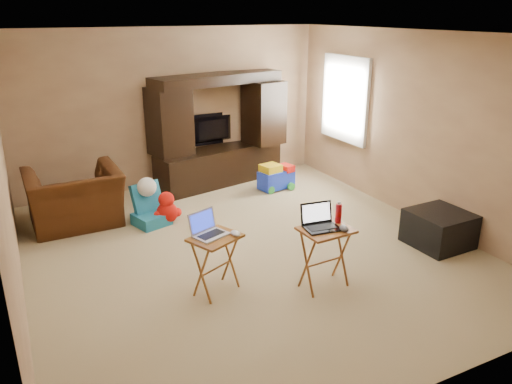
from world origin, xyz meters
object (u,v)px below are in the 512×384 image
child_rocker (150,205)px  laptop_right (322,218)px  entertainment_center (219,130)px  mouse_right (344,228)px  plush_toy (167,207)px  laptop_left (211,225)px  tray_table_right (325,258)px  push_toy (276,176)px  tray_table_left (216,264)px  ottoman (439,229)px  mouse_left (235,233)px  water_bottle (338,213)px  recliner (75,198)px  television (214,130)px

child_rocker → laptop_right: size_ratio=1.62×
entertainment_center → mouse_right: 3.71m
plush_toy → laptop_left: (-0.11, -1.92, 0.52)m
tray_table_right → entertainment_center: bearing=81.5°
child_rocker → plush_toy: child_rocker is taller
push_toy → mouse_right: size_ratio=4.33×
tray_table_left → laptop_right: (1.00, -0.39, 0.47)m
child_rocker → ottoman: bearing=-53.4°
laptop_left → mouse_left: 0.26m
push_toy → laptop_right: (-1.06, -2.87, 0.56)m
water_bottle → child_rocker: bearing=120.8°
mouse_right → water_bottle: 0.22m
plush_toy → ottoman: 3.51m
tray_table_right → laptop_left: 1.23m
tray_table_right → laptop_right: bearing=150.2°
recliner → mouse_left: 2.78m
ottoman → plush_toy: bearing=142.2°
tray_table_right → mouse_right: 0.40m
tray_table_right → laptop_right: laptop_right is taller
ottoman → laptop_left: bearing=175.3°
television → child_rocker: bearing=37.7°
push_toy → laptop_left: size_ratio=1.78×
child_rocker → water_bottle: bearing=-76.4°
entertainment_center → laptop_right: size_ratio=6.37×
child_rocker → television: bearing=26.0°
recliner → mouse_right: size_ratio=8.79×
television → mouse_left: bearing=65.7°
ottoman → tray_table_right: bearing=-173.7°
plush_toy → tray_table_right: bearing=-67.8°
laptop_right → tray_table_right: bearing=-19.9°
television → recliner: bearing=16.6°
laptop_left → mouse_left: laptop_left is taller
plush_toy → mouse_left: (0.11, -2.02, 0.42)m
mouse_left → mouse_right: mouse_right is taller
entertainment_center → television: bearing=77.8°
mouse_right → plush_toy: bearing=113.8°
entertainment_center → mouse_left: (-1.18, -3.25, -0.25)m
child_rocker → laptop_right: bearing=-81.6°
recliner → tray_table_right: 3.50m
recliner → television: bearing=-159.5°
push_toy → laptop_left: bearing=-141.3°
tray_table_left → mouse_right: 1.34m
push_toy → mouse_right: mouse_right is taller
recliner → tray_table_left: 2.63m
push_toy → water_bottle: 2.97m
laptop_right → entertainment_center: bearing=90.7°
water_bottle → ottoman: bearing=4.2°
push_toy → tray_table_left: bearing=-140.6°
tray_table_left → mouse_right: (1.17, -0.53, 0.38)m
push_toy → tray_table_right: size_ratio=0.88×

